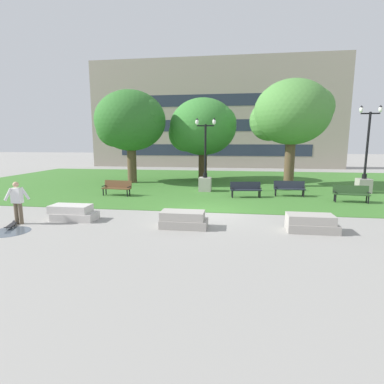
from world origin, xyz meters
name	(u,v)px	position (x,y,z in m)	size (l,w,h in m)	color
ground_plane	(208,213)	(0.00, 0.00, 0.00)	(140.00, 140.00, 0.00)	gray
grass_lawn	(220,183)	(0.00, 10.00, 0.01)	(40.00, 20.00, 0.02)	#3D752D
concrete_block_center	(73,213)	(-5.55, -2.08, 0.31)	(1.91, 0.90, 0.64)	#BCB7B2
concrete_block_left	(183,220)	(-0.75, -2.54, 0.31)	(1.80, 0.90, 0.64)	#9E9991
concrete_block_right	(311,223)	(3.99, -2.40, 0.31)	(1.80, 0.90, 0.64)	#9E9991
person_skateboarder	(17,200)	(-7.37, -2.98, 0.97)	(0.90, 0.40, 1.71)	brown
skateboard	(12,225)	(-7.37, -3.42, 0.09)	(0.55, 1.02, 0.14)	black
puddle	(9,232)	(-6.98, -4.02, 0.00)	(1.44, 1.44, 0.01)	#47515B
park_bench_near_left	(117,187)	(-5.91, 3.64, 0.54)	(1.85, 0.73, 0.90)	brown
park_bench_near_right	(351,193)	(7.43, 3.47, 0.54)	(1.85, 0.72, 0.90)	#284723
park_bench_far_left	(246,188)	(1.83, 4.14, 0.54)	(1.86, 0.79, 0.90)	#1E232D
park_bench_far_right	(289,187)	(4.44, 4.90, 0.54)	(1.81, 0.57, 0.90)	#1E232D
lamp_post_left	(205,176)	(-0.76, 6.00, 0.99)	(1.32, 0.80, 4.74)	#ADA89E
lamp_post_right	(364,176)	(9.38, 6.82, 1.11)	(1.32, 0.80, 5.45)	gray
tree_far_right	(130,122)	(-7.03, 9.43, 4.78)	(5.74, 5.47, 7.16)	brown
tree_near_right	(291,114)	(5.03, 9.08, 5.22)	(5.62, 5.35, 7.56)	brown
tree_near_left	(202,128)	(-1.61, 11.80, 4.39)	(5.79, 5.51, 6.79)	#42301E
building_facade_distant	(214,114)	(-1.57, 24.50, 6.63)	(31.57, 1.03, 13.29)	gray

